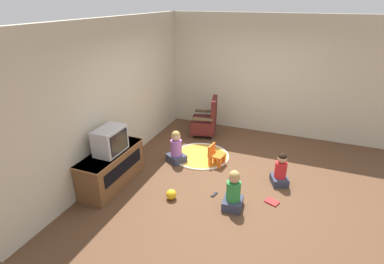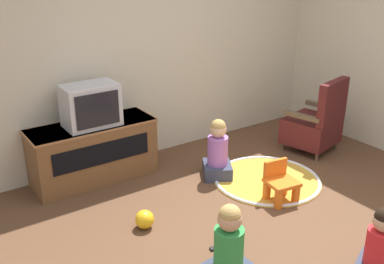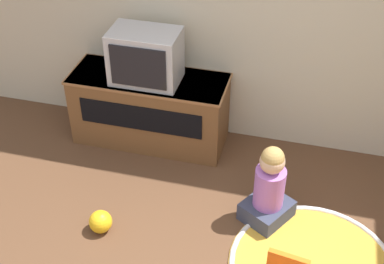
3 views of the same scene
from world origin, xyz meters
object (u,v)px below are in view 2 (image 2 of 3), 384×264
at_px(yellow_kid_chair, 280,185).
at_px(toy_ball, 145,219).
at_px(tv_cabinet, 93,151).
at_px(child_watching_left, 218,152).
at_px(child_watching_center, 379,249).
at_px(child_watching_right, 229,250).
at_px(television, 91,105).
at_px(remote_control, 218,247).
at_px(black_armchair, 315,124).

distance_m(yellow_kid_chair, toy_ball, 1.41).
bearing_deg(tv_cabinet, yellow_kid_chair, -47.86).
xyz_separation_m(yellow_kid_chair, child_watching_left, (-0.20, 0.78, 0.12)).
bearing_deg(child_watching_left, toy_ball, 141.06).
bearing_deg(child_watching_center, child_watching_right, 125.51).
relative_size(television, remote_control, 3.59).
height_order(yellow_kid_chair, child_watching_center, child_watching_center).
distance_m(black_armchair, yellow_kid_chair, 1.42).
xyz_separation_m(television, child_watching_right, (0.15, -2.11, -0.58)).
bearing_deg(television, child_watching_right, -85.94).
bearing_deg(child_watching_right, black_armchair, 24.18).
relative_size(yellow_kid_chair, child_watching_left, 0.60).
bearing_deg(black_armchair, child_watching_center, 39.27).
height_order(black_armchair, child_watching_left, black_armchair).
distance_m(television, black_armchair, 2.77).
bearing_deg(television, yellow_kid_chair, -47.11).
bearing_deg(toy_ball, yellow_kid_chair, -14.03).
distance_m(tv_cabinet, toy_ball, 1.18).
distance_m(child_watching_left, remote_control, 1.37).
bearing_deg(toy_ball, child_watching_center, -54.94).
bearing_deg(child_watching_center, toy_ball, 102.88).
bearing_deg(child_watching_center, remote_control, 106.00).
height_order(television, child_watching_center, television).
xyz_separation_m(yellow_kid_chair, child_watching_right, (-1.20, -0.66, 0.12)).
xyz_separation_m(tv_cabinet, black_armchair, (2.60, -0.84, 0.02)).
relative_size(tv_cabinet, child_watching_center, 2.20).
height_order(tv_cabinet, remote_control, tv_cabinet).
bearing_deg(child_watching_center, yellow_kid_chair, 57.01).
bearing_deg(black_armchair, remote_control, 9.84).
height_order(child_watching_center, remote_control, child_watching_center).
bearing_deg(remote_control, child_watching_center, 142.45).
height_order(tv_cabinet, child_watching_center, tv_cabinet).
bearing_deg(toy_ball, tv_cabinet, 89.19).
height_order(child_watching_left, remote_control, child_watching_left).
xyz_separation_m(yellow_kid_chair, toy_ball, (-1.37, 0.34, -0.09)).
bearing_deg(tv_cabinet, black_armchair, -17.82).
bearing_deg(child_watching_right, toy_ball, 95.40).
distance_m(tv_cabinet, remote_control, 1.85).
bearing_deg(remote_control, toy_ball, -45.99).
bearing_deg(remote_control, black_armchair, -142.92).
relative_size(black_armchair, yellow_kid_chair, 2.34).
bearing_deg(black_armchair, yellow_kid_chair, 14.86).
relative_size(tv_cabinet, television, 2.41).
relative_size(child_watching_right, remote_control, 4.29).
bearing_deg(child_watching_left, child_watching_center, -150.69).
relative_size(toy_ball, remote_control, 1.11).
relative_size(television, child_watching_right, 0.84).
relative_size(tv_cabinet, child_watching_left, 1.99).
relative_size(television, toy_ball, 3.24).
relative_size(child_watching_center, toy_ball, 3.55).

